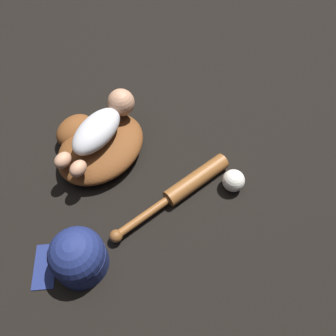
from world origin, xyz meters
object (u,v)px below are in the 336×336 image
Objects in this scene: baby_figure at (102,125)px; baseball_bat at (185,188)px; baseball_cap at (77,256)px; baseball_glove at (97,144)px; baseball at (233,181)px.

baseball_bat is at bearing -78.28° from baby_figure.
baseball_cap is at bearing -140.51° from baby_figure.
baseball_bat is 2.02× the size of baseball_cap.
baby_figure is at bearing -26.34° from baseball_glove.
baby_figure is at bearing 101.72° from baseball_bat.
baby_figure is 0.35m from baseball_bat.
baseball reaches higher than baseball_bat.
baseball is at bearing -38.60° from baseball_bat.
baseball_bat is (0.10, -0.34, -0.02)m from baseball_glove.
baby_figure is 0.78× the size of baseball_bat.
baseball_glove is 1.02× the size of baby_figure.
baseball_glove is 4.91× the size of baseball.
baseball_glove reaches higher than baseball_bat.
baseball_glove is at bearing 153.66° from baby_figure.
baseball is at bearing -16.72° from baseball_cap.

